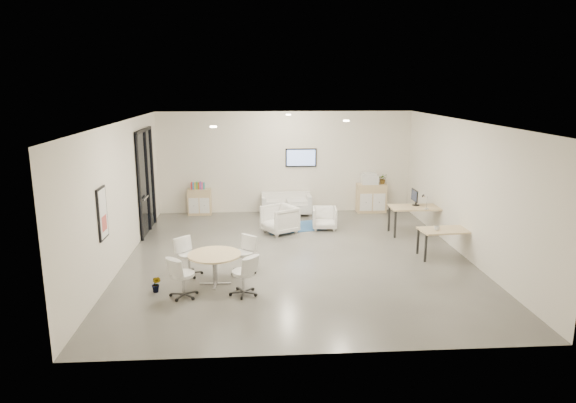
# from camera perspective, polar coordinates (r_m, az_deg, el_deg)

# --- Properties ---
(room_shell) EXTENTS (9.60, 10.60, 4.80)m
(room_shell) POSITION_cam_1_polar(r_m,az_deg,el_deg) (11.87, 1.01, 1.13)
(room_shell) COLOR #54524C
(room_shell) RESTS_ON ground
(glass_door) EXTENTS (0.09, 1.90, 2.85)m
(glass_door) POSITION_cam_1_polar(r_m,az_deg,el_deg) (14.61, -15.50, 2.51)
(glass_door) COLOR black
(glass_door) RESTS_ON room_shell
(artwork) EXTENTS (0.05, 0.54, 1.04)m
(artwork) POSITION_cam_1_polar(r_m,az_deg,el_deg) (10.70, -19.93, -1.27)
(artwork) COLOR black
(artwork) RESTS_ON room_shell
(wall_tv) EXTENTS (0.98, 0.06, 0.58)m
(wall_tv) POSITION_cam_1_polar(r_m,az_deg,el_deg) (16.26, 1.46, 4.89)
(wall_tv) COLOR black
(wall_tv) RESTS_ON room_shell
(ceiling_spots) EXTENTS (3.14, 4.14, 0.03)m
(ceiling_spots) POSITION_cam_1_polar(r_m,az_deg,el_deg) (12.46, -0.21, 9.03)
(ceiling_spots) COLOR #FFEAC6
(ceiling_spots) RESTS_ON room_shell
(sideboard_left) EXTENTS (0.72, 0.38, 0.81)m
(sideboard_left) POSITION_cam_1_polar(r_m,az_deg,el_deg) (16.36, -9.80, -0.04)
(sideboard_left) COLOR #D7B881
(sideboard_left) RESTS_ON room_shell
(sideboard_right) EXTENTS (0.92, 0.45, 0.92)m
(sideboard_right) POSITION_cam_1_polar(r_m,az_deg,el_deg) (16.65, 9.22, 0.39)
(sideboard_right) COLOR #D7B881
(sideboard_right) RESTS_ON room_shell
(books) EXTENTS (0.42, 0.14, 0.22)m
(books) POSITION_cam_1_polar(r_m,az_deg,el_deg) (16.26, -9.99, 1.74)
(books) COLOR red
(books) RESTS_ON sideboard_left
(printer) EXTENTS (0.51, 0.43, 0.36)m
(printer) POSITION_cam_1_polar(r_m,az_deg,el_deg) (16.51, 9.04, 2.53)
(printer) COLOR white
(printer) RESTS_ON sideboard_right
(loveseat) EXTENTS (1.55, 0.79, 0.58)m
(loveseat) POSITION_cam_1_polar(r_m,az_deg,el_deg) (16.15, -0.19, -0.35)
(loveseat) COLOR white
(loveseat) RESTS_ON room_shell
(blue_rug) EXTENTS (1.87, 1.49, 0.01)m
(blue_rug) POSITION_cam_1_polar(r_m,az_deg,el_deg) (14.77, 0.55, -2.87)
(blue_rug) COLOR #305C93
(blue_rug) RESTS_ON room_shell
(armchair_left) EXTENTS (1.06, 1.08, 0.84)m
(armchair_left) POSITION_cam_1_polar(r_m,az_deg,el_deg) (14.13, -0.94, -1.87)
(armchair_left) COLOR white
(armchair_left) RESTS_ON room_shell
(armchair_right) EXTENTS (0.72, 0.68, 0.68)m
(armchair_right) POSITION_cam_1_polar(r_m,az_deg,el_deg) (14.57, 4.08, -1.74)
(armchair_right) COLOR white
(armchair_right) RESTS_ON room_shell
(desk_rear) EXTENTS (1.49, 0.77, 0.77)m
(desk_rear) POSITION_cam_1_polar(r_m,az_deg,el_deg) (14.40, 14.18, -0.86)
(desk_rear) COLOR #D7B881
(desk_rear) RESTS_ON room_shell
(desk_front) EXTENTS (1.38, 0.79, 0.69)m
(desk_front) POSITION_cam_1_polar(r_m,az_deg,el_deg) (12.68, 17.35, -3.26)
(desk_front) COLOR #D7B881
(desk_front) RESTS_ON room_shell
(monitor) EXTENTS (0.20, 0.50, 0.44)m
(monitor) POSITION_cam_1_polar(r_m,az_deg,el_deg) (14.46, 13.91, 0.49)
(monitor) COLOR black
(monitor) RESTS_ON desk_rear
(round_table) EXTENTS (1.09, 1.09, 0.66)m
(round_table) POSITION_cam_1_polar(r_m,az_deg,el_deg) (10.60, -8.17, -6.22)
(round_table) COLOR #D7B881
(round_table) RESTS_ON room_shell
(meeting_chairs) EXTENTS (2.00, 2.00, 0.82)m
(meeting_chairs) POSITION_cam_1_polar(r_m,az_deg,el_deg) (10.66, -8.14, -7.05)
(meeting_chairs) COLOR white
(meeting_chairs) RESTS_ON room_shell
(plant_cabinet) EXTENTS (0.35, 0.37, 0.25)m
(plant_cabinet) POSITION_cam_1_polar(r_m,az_deg,el_deg) (16.61, 10.51, 2.38)
(plant_cabinet) COLOR #3F7F3F
(plant_cabinet) RESTS_ON sideboard_right
(plant_floor) EXTENTS (0.29, 0.39, 0.15)m
(plant_floor) POSITION_cam_1_polar(r_m,az_deg,el_deg) (10.62, -14.40, -9.36)
(plant_floor) COLOR #3F7F3F
(plant_floor) RESTS_ON room_shell
(cup) EXTENTS (0.16, 0.14, 0.13)m
(cup) POSITION_cam_1_polar(r_m,az_deg,el_deg) (12.47, 16.22, -2.82)
(cup) COLOR white
(cup) RESTS_ON desk_front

